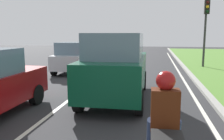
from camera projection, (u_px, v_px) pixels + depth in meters
name	position (u px, v px, depth m)	size (l,w,h in m)	color
ground_plane	(114.00, 75.00, 12.86)	(60.00, 60.00, 0.00)	#2D2D30
lane_line_center	(102.00, 75.00, 12.99)	(0.12, 32.00, 0.01)	silver
lane_line_right_edge	(182.00, 77.00, 12.21)	(0.12, 32.00, 0.01)	silver
curb_right	(192.00, 77.00, 12.11)	(0.24, 48.00, 0.12)	#9E9B93
car_suv_ahead	(116.00, 66.00, 7.97)	(2.04, 4.53, 2.28)	#0C472D
car_hatchback_far	(74.00, 57.00, 13.74)	(1.85, 3.76, 1.78)	#B7BABF
rider_person	(165.00, 108.00, 3.38)	(0.51, 0.41, 1.16)	#4C1E0C
traffic_light_near_right	(206.00, 20.00, 15.25)	(0.32, 0.50, 4.70)	#2D2D2D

